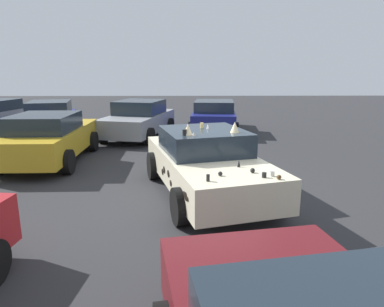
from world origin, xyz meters
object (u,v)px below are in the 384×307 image
Objects in this scene: art_car_decorated at (206,162)px; parked_sedan_row_back_far at (139,119)px; parked_sedan_behind_left at (214,116)px; parked_sedan_row_back_center at (50,119)px; parked_sedan_far_right at (49,138)px.

art_car_decorated is 1.04× the size of parked_sedan_row_back_far.
parked_sedan_row_back_far is (-1.31, 3.10, 0.03)m from parked_sedan_behind_left.
parked_sedan_behind_left is (0.96, -6.75, -0.00)m from parked_sedan_row_back_center.
parked_sedan_row_back_center is 1.01× the size of parked_sedan_behind_left.
art_car_decorated is 1.04× the size of parked_sedan_row_back_center.
parked_sedan_row_back_center reaches higher than parked_sedan_behind_left.
parked_sedan_row_back_center is at bearing 19.77° from parked_sedan_far_right.
parked_sedan_row_back_far is at bearing -175.66° from art_car_decorated.
parked_sedan_far_right is at bearing 139.97° from parked_sedan_behind_left.
art_car_decorated is at bearing 28.18° from parked_sedan_row_back_center.
parked_sedan_row_back_far reaches higher than parked_sedan_behind_left.
parked_sedan_behind_left is 0.99× the size of parked_sedan_row_back_far.
parked_sedan_behind_left is 1.04× the size of parked_sedan_far_right.
parked_sedan_row_back_far is at bearing 118.41° from parked_sedan_behind_left.
parked_sedan_row_back_center is 1.01× the size of parked_sedan_row_back_far.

